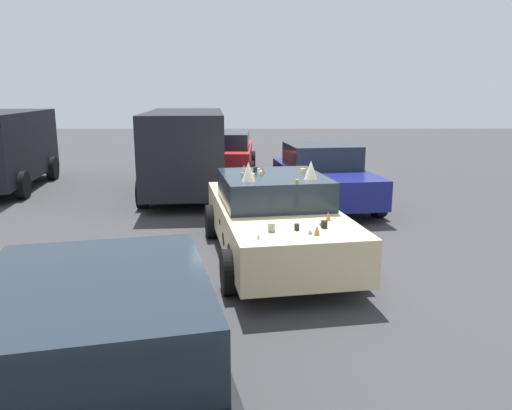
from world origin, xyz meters
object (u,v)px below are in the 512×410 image
at_px(parked_van_far_right, 186,149).
at_px(parked_sedan_far_left, 102,354).
at_px(art_car_decorated, 274,217).
at_px(parked_sedan_behind_left, 225,153).
at_px(parked_sedan_row_back_far, 323,176).

xyz_separation_m(parked_van_far_right, parked_sedan_far_left, (-9.69, -0.61, -0.52)).
xyz_separation_m(art_car_decorated, parked_van_far_right, (5.27, 2.12, 0.54)).
xyz_separation_m(parked_sedan_far_left, parked_sedan_behind_left, (12.81, -0.22, 0.02)).
relative_size(art_car_decorated, parked_van_far_right, 0.90).
distance_m(parked_sedan_far_left, parked_sedan_behind_left, 12.81).
distance_m(parked_van_far_right, parked_sedan_behind_left, 3.27).
xyz_separation_m(parked_van_far_right, parked_sedan_row_back_far, (-1.36, -3.46, -0.52)).
bearing_deg(parked_sedan_row_back_far, parked_van_far_right, -119.75).
bearing_deg(art_car_decorated, parked_van_far_right, -167.87).
distance_m(parked_van_far_right, parked_sedan_row_back_far, 3.75).
height_order(art_car_decorated, parked_sedan_behind_left, art_car_decorated).
height_order(art_car_decorated, parked_sedan_far_left, art_car_decorated).
bearing_deg(parked_sedan_behind_left, parked_sedan_row_back_far, -148.75).
bearing_deg(parked_sedan_far_left, parked_sedan_row_back_far, -32.23).
distance_m(art_car_decorated, parked_van_far_right, 5.71).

